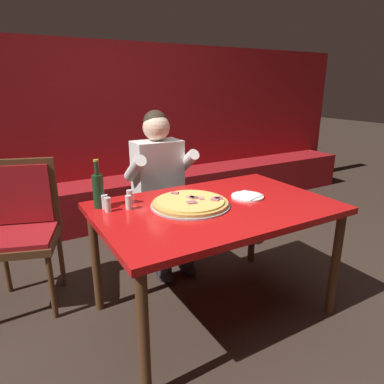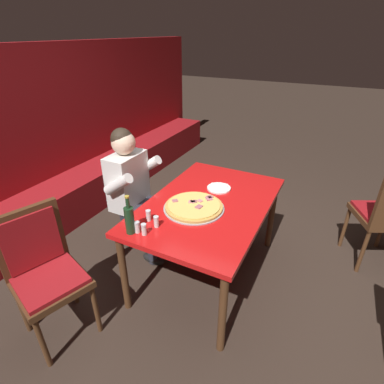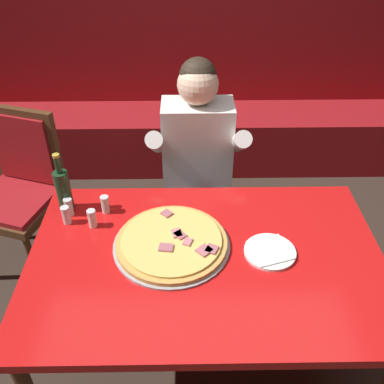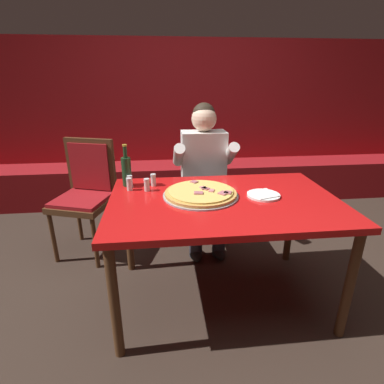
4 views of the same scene
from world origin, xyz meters
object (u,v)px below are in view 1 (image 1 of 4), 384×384
at_px(main_dining_table, 215,216).
at_px(dining_chair_by_booth, 23,223).
at_px(beer_bottle, 98,190).
at_px(shaker_oregano, 129,203).
at_px(shaker_parmesan, 130,198).
at_px(pizza, 191,203).
at_px(plate_white_paper, 247,196).
at_px(shaker_black_pepper, 108,205).
at_px(diner_seated_blue_shirt, 162,184).
at_px(shaker_red_pepper_flakes, 105,203).

xyz_separation_m(main_dining_table, dining_chair_by_booth, (-1.03, 0.77, -0.11)).
xyz_separation_m(beer_bottle, dining_chair_by_booth, (-0.41, 0.46, -0.29)).
height_order(beer_bottle, shaker_oregano, beer_bottle).
bearing_deg(shaker_parmesan, beer_bottle, 171.55).
height_order(pizza, plate_white_paper, pizza).
bearing_deg(pizza, dining_chair_by_booth, 141.44).
bearing_deg(shaker_black_pepper, main_dining_table, -19.91).
height_order(beer_bottle, diner_seated_blue_shirt, diner_seated_blue_shirt).
distance_m(shaker_red_pepper_flakes, diner_seated_blue_shirt, 0.75).
relative_size(main_dining_table, plate_white_paper, 6.83).
bearing_deg(pizza, main_dining_table, -25.12).
xyz_separation_m(main_dining_table, shaker_black_pepper, (-0.60, 0.22, 0.11)).
bearing_deg(main_dining_table, shaker_black_pepper, 160.09).
distance_m(shaker_parmesan, shaker_oregano, 0.10).
bearing_deg(diner_seated_blue_shirt, main_dining_table, -88.88).
relative_size(shaker_red_pepper_flakes, shaker_oregano, 1.00).
relative_size(pizza, dining_chair_by_booth, 0.49).
height_order(main_dining_table, beer_bottle, beer_bottle).
relative_size(main_dining_table, beer_bottle, 4.91).
bearing_deg(beer_bottle, shaker_oregano, -41.41).
bearing_deg(pizza, plate_white_paper, -7.03).
bearing_deg(pizza, beer_bottle, 152.60).
bearing_deg(shaker_oregano, pizza, -20.40).
bearing_deg(plate_white_paper, shaker_parmesan, 158.72).
xyz_separation_m(pizza, shaker_black_pepper, (-0.46, 0.15, 0.02)).
height_order(pizza, diner_seated_blue_shirt, diner_seated_blue_shirt).
xyz_separation_m(pizza, beer_bottle, (-0.48, 0.25, 0.09)).
xyz_separation_m(shaker_parmesan, diner_seated_blue_shirt, (0.43, 0.44, -0.09)).
bearing_deg(beer_bottle, shaker_parmesan, -8.45).
bearing_deg(shaker_black_pepper, plate_white_paper, -13.19).
height_order(plate_white_paper, shaker_parmesan, shaker_parmesan).
bearing_deg(shaker_parmesan, dining_chair_by_booth, 140.40).
bearing_deg(main_dining_table, shaker_parmesan, 146.81).
bearing_deg(shaker_parmesan, shaker_black_pepper, -155.79).
bearing_deg(beer_bottle, main_dining_table, -26.90).
relative_size(main_dining_table, shaker_black_pepper, 16.68).
distance_m(beer_bottle, diner_seated_blue_shirt, 0.75).
bearing_deg(plate_white_paper, shaker_red_pepper_flakes, 163.31).
bearing_deg(shaker_parmesan, diner_seated_blue_shirt, 45.74).
bearing_deg(shaker_parmesan, shaker_red_pepper_flakes, -174.63).
distance_m(main_dining_table, shaker_red_pepper_flakes, 0.67).
bearing_deg(diner_seated_blue_shirt, shaker_black_pepper, -138.98).
distance_m(beer_bottle, shaker_black_pepper, 0.12).
distance_m(pizza, shaker_black_pepper, 0.49).
height_order(beer_bottle, shaker_black_pepper, beer_bottle).
bearing_deg(shaker_oregano, shaker_red_pepper_flakes, 145.51).
bearing_deg(plate_white_paper, pizza, 172.97).
distance_m(shaker_parmesan, diner_seated_blue_shirt, 0.62).
xyz_separation_m(diner_seated_blue_shirt, dining_chair_by_booth, (-1.01, 0.05, -0.13)).
distance_m(shaker_oregano, diner_seated_blue_shirt, 0.72).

